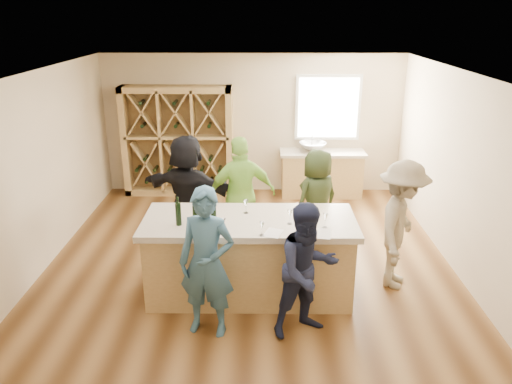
{
  "coord_description": "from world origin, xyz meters",
  "views": [
    {
      "loc": [
        0.17,
        -6.45,
        3.59
      ],
      "look_at": [
        0.1,
        0.2,
        1.15
      ],
      "focal_mm": 35.0,
      "sensor_mm": 36.0,
      "label": 1
    }
  ],
  "objects_px": {
    "wine_bottle_c": "(204,211)",
    "person_server": "(401,225)",
    "wine_rack": "(178,141)",
    "person_far_mid": "(241,195)",
    "person_near_right": "(307,270)",
    "wine_bottle_b": "(196,215)",
    "person_far_right": "(317,199)",
    "tasting_counter_base": "(250,260)",
    "person_near_left": "(207,263)",
    "wine_bottle_a": "(178,214)",
    "wine_bottle_d": "(214,214)",
    "sink": "(313,147)",
    "person_far_left": "(188,192)"
  },
  "relations": [
    {
      "from": "wine_bottle_c",
      "to": "person_server",
      "type": "height_order",
      "value": "person_server"
    },
    {
      "from": "wine_rack",
      "to": "person_far_mid",
      "type": "xyz_separation_m",
      "value": [
        1.37,
        -2.57,
        -0.18
      ]
    },
    {
      "from": "wine_bottle_c",
      "to": "person_near_right",
      "type": "height_order",
      "value": "person_near_right"
    },
    {
      "from": "wine_bottle_b",
      "to": "person_far_right",
      "type": "relative_size",
      "value": 0.21
    },
    {
      "from": "wine_rack",
      "to": "tasting_counter_base",
      "type": "xyz_separation_m",
      "value": [
        1.52,
        -3.88,
        -0.6
      ]
    },
    {
      "from": "wine_bottle_b",
      "to": "person_near_right",
      "type": "relative_size",
      "value": 0.21
    },
    {
      "from": "wine_bottle_b",
      "to": "tasting_counter_base",
      "type": "bearing_deg",
      "value": 22.57
    },
    {
      "from": "tasting_counter_base",
      "to": "wine_bottle_c",
      "type": "relative_size",
      "value": 9.84
    },
    {
      "from": "wine_bottle_c",
      "to": "person_near_left",
      "type": "height_order",
      "value": "person_near_left"
    },
    {
      "from": "wine_rack",
      "to": "wine_bottle_a",
      "type": "distance_m",
      "value": 4.13
    },
    {
      "from": "wine_bottle_d",
      "to": "person_server",
      "type": "xyz_separation_m",
      "value": [
        2.45,
        0.43,
        -0.33
      ]
    },
    {
      "from": "wine_bottle_a",
      "to": "person_server",
      "type": "relative_size",
      "value": 0.16
    },
    {
      "from": "sink",
      "to": "wine_bottle_b",
      "type": "bearing_deg",
      "value": -114.04
    },
    {
      "from": "person_far_right",
      "to": "wine_bottle_d",
      "type": "bearing_deg",
      "value": 13.82
    },
    {
      "from": "person_near_right",
      "to": "wine_bottle_a",
      "type": "bearing_deg",
      "value": 131.79
    },
    {
      "from": "person_near_left",
      "to": "person_far_mid",
      "type": "xyz_separation_m",
      "value": [
        0.31,
        2.14,
        0.02
      ]
    },
    {
      "from": "wine_rack",
      "to": "person_far_right",
      "type": "height_order",
      "value": "wine_rack"
    },
    {
      "from": "wine_bottle_d",
      "to": "person_far_mid",
      "type": "distance_m",
      "value": 1.54
    },
    {
      "from": "wine_bottle_a",
      "to": "person_far_right",
      "type": "bearing_deg",
      "value": 40.91
    },
    {
      "from": "wine_bottle_a",
      "to": "wine_bottle_b",
      "type": "height_order",
      "value": "wine_bottle_b"
    },
    {
      "from": "person_near_left",
      "to": "person_server",
      "type": "distance_m",
      "value": 2.7
    },
    {
      "from": "sink",
      "to": "wine_bottle_b",
      "type": "distance_m",
      "value": 4.47
    },
    {
      "from": "wine_bottle_b",
      "to": "person_far_left",
      "type": "bearing_deg",
      "value": 101.57
    },
    {
      "from": "wine_bottle_b",
      "to": "sink",
      "type": "bearing_deg",
      "value": 65.96
    },
    {
      "from": "person_server",
      "to": "person_far_right",
      "type": "height_order",
      "value": "person_server"
    },
    {
      "from": "sink",
      "to": "person_far_left",
      "type": "xyz_separation_m",
      "value": [
        -2.17,
        -2.36,
        -0.1
      ]
    },
    {
      "from": "wine_bottle_d",
      "to": "person_server",
      "type": "height_order",
      "value": "person_server"
    },
    {
      "from": "tasting_counter_base",
      "to": "person_far_right",
      "type": "relative_size",
      "value": 1.63
    },
    {
      "from": "wine_bottle_a",
      "to": "person_far_right",
      "type": "distance_m",
      "value": 2.54
    },
    {
      "from": "tasting_counter_base",
      "to": "wine_bottle_d",
      "type": "xyz_separation_m",
      "value": [
        -0.44,
        -0.17,
        0.72
      ]
    },
    {
      "from": "sink",
      "to": "wine_bottle_a",
      "type": "height_order",
      "value": "wine_bottle_a"
    },
    {
      "from": "wine_bottle_c",
      "to": "person_near_left",
      "type": "bearing_deg",
      "value": -81.92
    },
    {
      "from": "wine_bottle_c",
      "to": "person_far_mid",
      "type": "relative_size",
      "value": 0.14
    },
    {
      "from": "person_server",
      "to": "person_far_left",
      "type": "height_order",
      "value": "person_far_left"
    },
    {
      "from": "sink",
      "to": "person_server",
      "type": "height_order",
      "value": "person_server"
    },
    {
      "from": "person_near_left",
      "to": "person_near_right",
      "type": "relative_size",
      "value": 1.11
    },
    {
      "from": "wine_rack",
      "to": "person_near_right",
      "type": "bearing_deg",
      "value": -64.98
    },
    {
      "from": "person_far_right",
      "to": "person_far_left",
      "type": "height_order",
      "value": "person_far_left"
    },
    {
      "from": "person_near_right",
      "to": "person_server",
      "type": "relative_size",
      "value": 0.91
    },
    {
      "from": "wine_rack",
      "to": "wine_bottle_a",
      "type": "height_order",
      "value": "wine_rack"
    },
    {
      "from": "wine_bottle_d",
      "to": "person_near_right",
      "type": "distance_m",
      "value": 1.36
    },
    {
      "from": "person_server",
      "to": "person_far_mid",
      "type": "height_order",
      "value": "person_far_mid"
    },
    {
      "from": "wine_bottle_d",
      "to": "person_server",
      "type": "distance_m",
      "value": 2.51
    },
    {
      "from": "wine_bottle_c",
      "to": "person_far_left",
      "type": "bearing_deg",
      "value": 105.62
    },
    {
      "from": "sink",
      "to": "person_near_left",
      "type": "distance_m",
      "value": 4.93
    },
    {
      "from": "person_near_left",
      "to": "person_far_left",
      "type": "bearing_deg",
      "value": 114.88
    },
    {
      "from": "wine_rack",
      "to": "person_far_mid",
      "type": "relative_size",
      "value": 1.2
    },
    {
      "from": "sink",
      "to": "tasting_counter_base",
      "type": "bearing_deg",
      "value": -107.15
    },
    {
      "from": "wine_bottle_b",
      "to": "person_near_left",
      "type": "bearing_deg",
      "value": -72.32
    },
    {
      "from": "person_near_right",
      "to": "wine_rack",
      "type": "bearing_deg",
      "value": 89.47
    }
  ]
}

